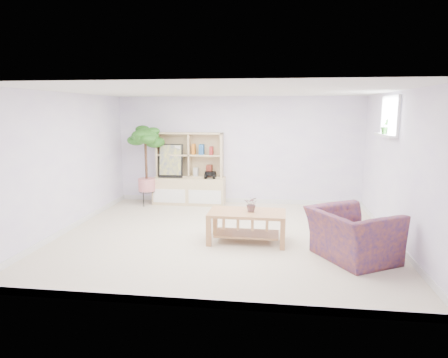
# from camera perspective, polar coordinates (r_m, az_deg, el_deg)

# --- Properties ---
(floor) EXTENTS (5.50, 5.00, 0.01)m
(floor) POSITION_cam_1_polar(r_m,az_deg,el_deg) (6.82, -0.05, -8.12)
(floor) COLOR beige
(floor) RESTS_ON ground
(ceiling) EXTENTS (5.50, 5.00, 0.01)m
(ceiling) POSITION_cam_1_polar(r_m,az_deg,el_deg) (6.49, -0.05, 12.47)
(ceiling) COLOR silver
(ceiling) RESTS_ON walls
(walls) EXTENTS (5.51, 5.01, 2.40)m
(walls) POSITION_cam_1_polar(r_m,az_deg,el_deg) (6.55, -0.05, 1.92)
(walls) COLOR white
(walls) RESTS_ON floor
(baseboard) EXTENTS (5.50, 5.00, 0.10)m
(baseboard) POSITION_cam_1_polar(r_m,az_deg,el_deg) (6.80, -0.05, -7.72)
(baseboard) COLOR silver
(baseboard) RESTS_ON floor
(window) EXTENTS (0.10, 0.98, 0.68)m
(window) POSITION_cam_1_polar(r_m,az_deg,el_deg) (7.28, 22.70, 8.28)
(window) COLOR silver
(window) RESTS_ON walls
(window_sill) EXTENTS (0.14, 1.00, 0.04)m
(window_sill) POSITION_cam_1_polar(r_m,az_deg,el_deg) (7.27, 22.08, 5.80)
(window_sill) COLOR silver
(window_sill) RESTS_ON walls
(storage_unit) EXTENTS (1.60, 0.54, 1.60)m
(storage_unit) POSITION_cam_1_polar(r_m,az_deg,el_deg) (8.98, -5.03, 1.48)
(storage_unit) COLOR tan
(storage_unit) RESTS_ON floor
(poster) EXTENTS (0.55, 0.15, 0.75)m
(poster) POSITION_cam_1_polar(r_m,az_deg,el_deg) (9.01, -7.62, 2.59)
(poster) COLOR #FAEF38
(poster) RESTS_ON storage_unit
(toy_truck) EXTENTS (0.34, 0.23, 0.18)m
(toy_truck) POSITION_cam_1_polar(r_m,az_deg,el_deg) (8.84, -1.96, 0.65)
(toy_truck) COLOR black
(toy_truck) RESTS_ON storage_unit
(coffee_table) EXTENTS (1.23, 0.69, 0.50)m
(coffee_table) POSITION_cam_1_polar(r_m,az_deg,el_deg) (6.47, 3.30, -6.82)
(coffee_table) COLOR #A6603B
(coffee_table) RESTS_ON floor
(table_plant) EXTENTS (0.27, 0.24, 0.25)m
(table_plant) POSITION_cam_1_polar(r_m,az_deg,el_deg) (6.38, 3.99, -3.57)
(table_plant) COLOR #1F6326
(table_plant) RESTS_ON coffee_table
(floor_tree) EXTENTS (0.84, 0.84, 1.77)m
(floor_tree) POSITION_cam_1_polar(r_m,az_deg,el_deg) (8.95, -11.05, 1.85)
(floor_tree) COLOR #1E6716
(floor_tree) RESTS_ON floor
(armchair) EXTENTS (1.39, 1.44, 0.82)m
(armchair) POSITION_cam_1_polar(r_m,az_deg,el_deg) (5.97, 17.89, -7.12)
(armchair) COLOR navy
(armchair) RESTS_ON floor
(sill_plant) EXTENTS (0.17, 0.15, 0.26)m
(sill_plant) POSITION_cam_1_polar(r_m,az_deg,el_deg) (7.32, 22.04, 7.00)
(sill_plant) COLOR #1E6716
(sill_plant) RESTS_ON window_sill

